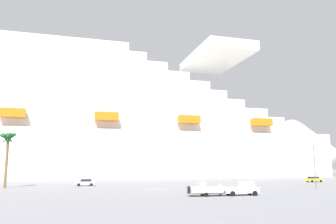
% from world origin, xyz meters
% --- Properties ---
extents(ground_plane, '(600.00, 600.00, 0.00)m').
position_xyz_m(ground_plane, '(0.00, 30.00, 0.00)').
color(ground_plane, gray).
extents(cruise_ship, '(256.86, 59.42, 68.79)m').
position_xyz_m(cruise_ship, '(-31.29, 63.68, 20.03)').
color(cruise_ship, white).
rests_on(cruise_ship, ground_plane).
extents(pickup_truck, '(5.63, 2.34, 2.20)m').
position_xyz_m(pickup_truck, '(11.86, -16.48, 1.04)').
color(pickup_truck, white).
rests_on(pickup_truck, ground_plane).
extents(small_boat_on_trailer, '(7.20, 2.42, 2.15)m').
position_xyz_m(small_boat_on_trailer, '(6.47, -16.55, 0.96)').
color(small_boat_on_trailer, '#595960').
rests_on(small_boat_on_trailer, ground_plane).
extents(palm_tree, '(3.27, 3.37, 11.91)m').
position_xyz_m(palm_tree, '(-31.33, 9.00, 9.54)').
color(palm_tree, brown).
rests_on(palm_tree, ground_plane).
extents(street_lamp, '(0.56, 0.56, 9.37)m').
position_xyz_m(street_lamp, '(32.94, -4.26, 5.97)').
color(street_lamp, slate).
rests_on(street_lamp, ground_plane).
extents(parked_car_silver_sedan, '(4.57, 2.53, 1.58)m').
position_xyz_m(parked_car_silver_sedan, '(-14.97, 14.13, 0.83)').
color(parked_car_silver_sedan, silver).
rests_on(parked_car_silver_sedan, ground_plane).
extents(parked_car_yellow_taxi, '(4.89, 2.66, 1.58)m').
position_xyz_m(parked_car_yellow_taxi, '(49.02, 21.42, 0.84)').
color(parked_car_yellow_taxi, yellow).
rests_on(parked_car_yellow_taxi, ground_plane).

